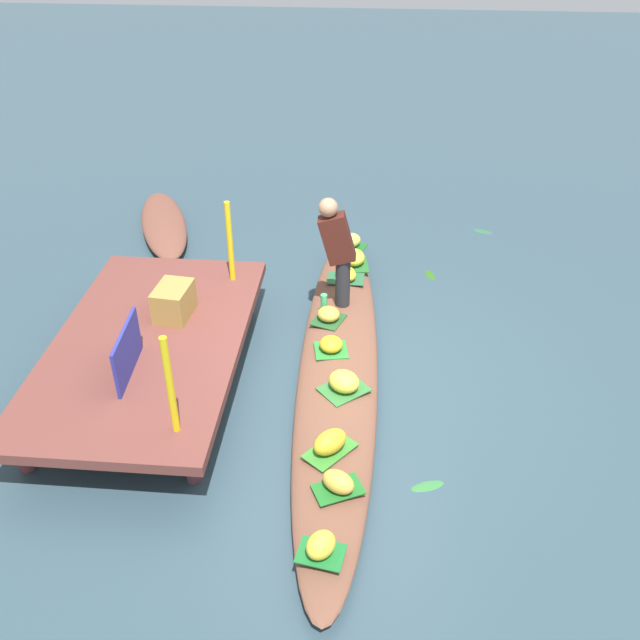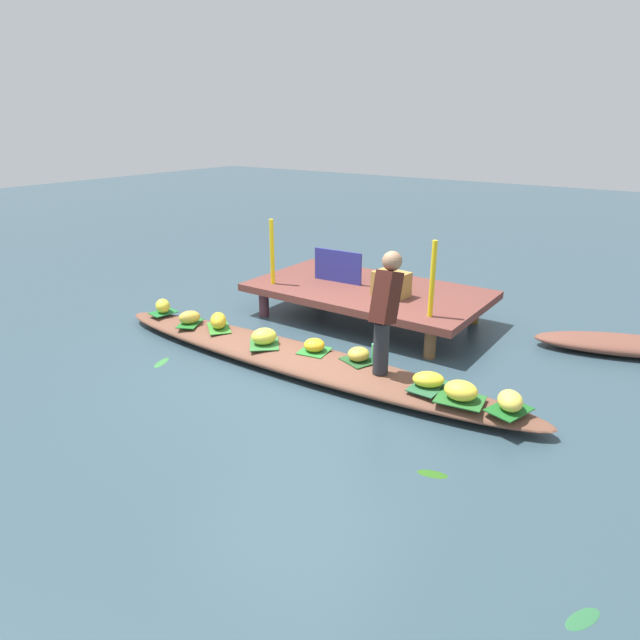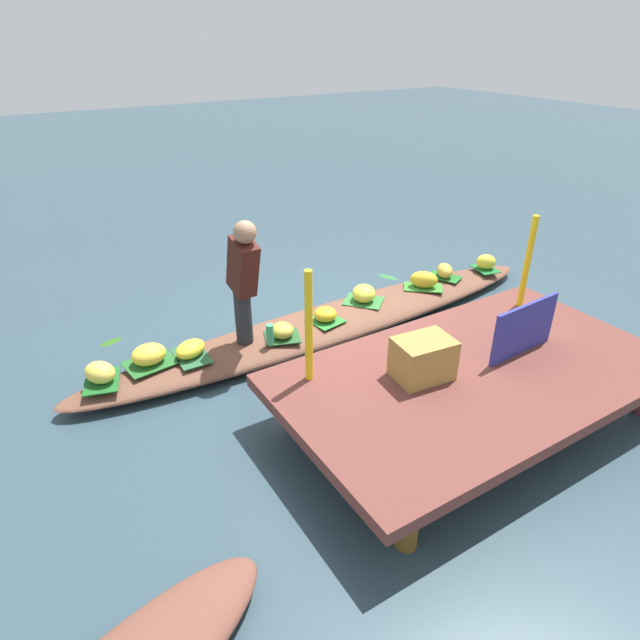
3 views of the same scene
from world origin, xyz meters
name	(u,v)px [view 1 (image 1 of 3)]	position (x,y,z in m)	size (l,w,h in m)	color
canal_water	(338,376)	(0.00, 0.00, 0.00)	(40.00, 40.00, 0.00)	#304651
dock_platform	(148,345)	(-0.18, 1.83, 0.41)	(3.20, 1.80, 0.47)	brown
vendor_boat	(338,368)	(0.00, 0.00, 0.10)	(5.58, 0.78, 0.20)	brown
moored_boat	(164,224)	(3.01, 2.59, 0.10)	(2.14, 0.59, 0.21)	brown
leaf_mat_0	(346,279)	(1.57, 0.02, 0.21)	(0.43, 0.28, 0.01)	#295F3A
banana_bunch_0	(346,273)	(1.57, 0.02, 0.28)	(0.31, 0.22, 0.15)	yellow
leaf_mat_1	(330,450)	(-1.25, -0.01, 0.21)	(0.44, 0.26, 0.01)	#37822C
banana_bunch_1	(330,442)	(-1.25, -0.01, 0.31)	(0.32, 0.20, 0.20)	gold
leaf_mat_2	(338,489)	(-1.67, -0.10, 0.21)	(0.38, 0.24, 0.01)	#1F6924
banana_bunch_2	(338,482)	(-1.67, -0.10, 0.29)	(0.27, 0.18, 0.17)	gold
leaf_mat_3	(344,389)	(-0.45, -0.08, 0.21)	(0.41, 0.33, 0.01)	#337334
banana_bunch_3	(344,381)	(-0.45, -0.08, 0.30)	(0.29, 0.25, 0.19)	yellow
leaf_mat_4	(331,350)	(0.15, 0.09, 0.21)	(0.32, 0.31, 0.01)	#2C8132
banana_bunch_4	(331,344)	(0.15, 0.09, 0.28)	(0.23, 0.24, 0.15)	yellow
leaf_mat_5	(350,247)	(2.37, 0.01, 0.21)	(0.39, 0.28, 0.01)	#1B5E21
banana_bunch_5	(350,240)	(2.37, 0.01, 0.30)	(0.28, 0.22, 0.18)	#F9D751
leaf_mat_6	(328,320)	(0.69, 0.15, 0.21)	(0.34, 0.30, 0.01)	#235226
banana_bunch_6	(329,314)	(0.69, 0.15, 0.28)	(0.24, 0.23, 0.15)	gold
leaf_mat_7	(321,553)	(-2.28, -0.02, 0.21)	(0.33, 0.24, 0.01)	#1C6C2D
banana_bunch_7	(321,545)	(-2.28, -0.02, 0.30)	(0.24, 0.19, 0.19)	yellow
leaf_mat_8	(354,264)	(1.93, -0.06, 0.21)	(0.43, 0.34, 0.01)	#256328
banana_bunch_8	(354,257)	(1.93, -0.06, 0.30)	(0.31, 0.26, 0.18)	yellow
vendor_person	(337,247)	(1.03, 0.09, 0.91)	(0.20, 0.41, 1.25)	#28282D
water_bottle	(324,303)	(0.85, 0.21, 0.31)	(0.07, 0.07, 0.21)	#40AF6C
market_banner	(127,352)	(-0.68, 1.83, 0.70)	(0.75, 0.03, 0.46)	navy
railing_post_west	(170,386)	(-1.38, 1.23, 0.92)	(0.06, 0.06, 0.91)	yellow
railing_post_east	(230,242)	(1.02, 1.23, 0.92)	(0.06, 0.06, 0.91)	yellow
produce_crate	(174,301)	(0.26, 1.67, 0.63)	(0.44, 0.32, 0.33)	#A37E3D
drifting_plant_0	(483,231)	(3.36, -1.78, 0.00)	(0.27, 0.11, 0.01)	#29633A
drifting_plant_1	(430,275)	(2.09, -1.01, 0.00)	(0.25, 0.10, 0.01)	#2B5F19
drifting_plant_2	(427,486)	(-1.38, -0.82, 0.00)	(0.29, 0.10, 0.01)	#327437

